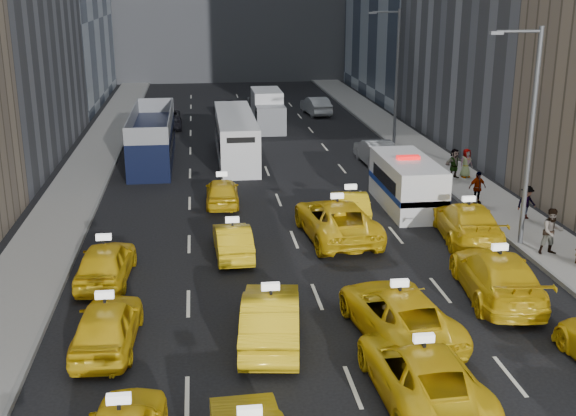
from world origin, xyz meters
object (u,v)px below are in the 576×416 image
city_bus (236,137)px  box_truck (268,110)px  nypd_van (407,184)px  double_decker (152,137)px

city_bus → box_truck: 9.99m
nypd_van → city_bus: bearing=125.5°
nypd_van → double_decker: 17.11m
double_decker → city_bus: (5.13, 0.21, -0.15)m
double_decker → box_truck: double_decker is taller
double_decker → box_truck: size_ratio=1.74×
city_bus → box_truck: box_truck is taller
double_decker → nypd_van: bearing=-34.6°
city_bus → nypd_van: bearing=-48.6°
nypd_van → box_truck: 21.57m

